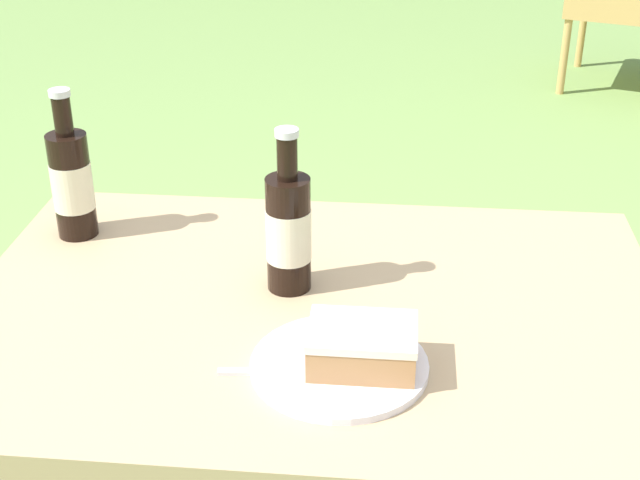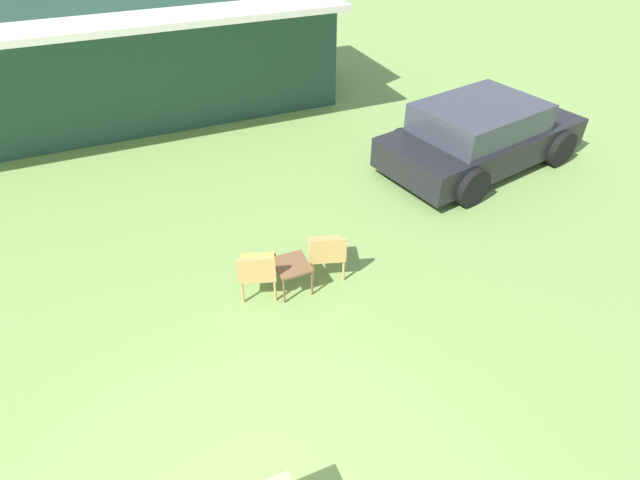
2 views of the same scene
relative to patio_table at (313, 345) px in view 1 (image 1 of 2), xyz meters
The scene contains 6 objects.
patio_table is the anchor object (origin of this frame).
cake_on_plate 0.18m from the patio_table, 66.56° to the right, with size 0.22×0.22×0.06m.
cola_bottle_near 0.17m from the patio_table, 129.49° to the left, with size 0.06×0.06×0.24m.
cola_bottle_far 0.46m from the patio_table, 155.50° to the left, with size 0.06×0.06×0.24m.
fork 0.18m from the patio_table, 92.88° to the right, with size 0.18×0.03×0.01m.
loose_bottle_cap 0.08m from the patio_table, 47.37° to the right, with size 0.03×0.03×0.01m.
Camera 1 is at (0.11, -1.05, 1.33)m, focal length 50.00 mm.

